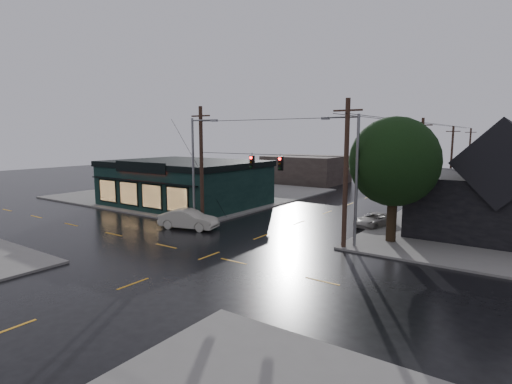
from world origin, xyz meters
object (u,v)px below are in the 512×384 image
Objects in this scene: utility_pole_nw at (203,225)px; suv_silver at (374,220)px; utility_pole_ne at (343,249)px; sedan_cream at (188,219)px; corner_tree at (394,162)px.

suv_silver is (12.50, 7.81, 0.59)m from utility_pole_nw.
utility_pole_ne reaches higher than sedan_cream.
utility_pole_ne is 13.09m from sedan_cream.
utility_pole_ne is (-2.20, -3.39, -5.87)m from corner_tree.
utility_pole_ne is at bearing 0.00° from utility_pole_nw.
utility_pole_nw reaches higher than sedan_cream.
sedan_cream is 15.71m from suv_silver.
corner_tree reaches higher than sedan_cream.
sedan_cream is 1.17× the size of suv_silver.
utility_pole_nw is 2.40× the size of suv_silver.
utility_pole_nw is 1.96m from sedan_cream.
suv_silver is at bearing -67.94° from sedan_cream.
suv_silver is (-2.70, 4.42, -5.28)m from corner_tree.
utility_pole_nw and utility_pole_ne have the same top height.
suv_silver is (12.44, 9.59, -0.23)m from sedan_cream.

